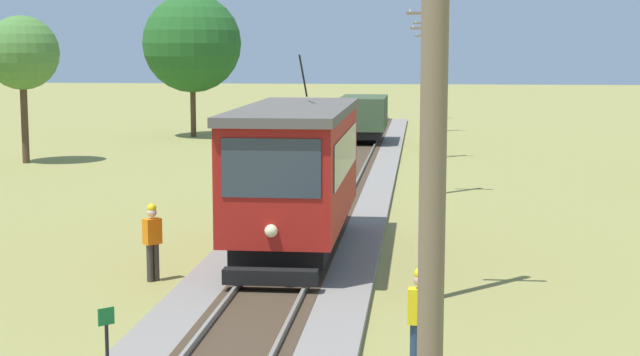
% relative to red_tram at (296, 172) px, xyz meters
% --- Properties ---
extents(red_tram, '(2.60, 8.54, 4.79)m').
position_rel_red_tram_xyz_m(red_tram, '(0.00, 0.00, 0.00)').
color(red_tram, maroon).
rests_on(red_tram, rail_right).
extents(freight_car, '(2.40, 5.20, 2.31)m').
position_rel_red_tram_xyz_m(freight_car, '(-0.00, 28.58, -0.64)').
color(freight_car, '#384C33').
rests_on(freight_car, rail_right).
extents(utility_pole_foreground, '(1.40, 0.61, 8.44)m').
position_rel_red_tram_xyz_m(utility_pole_foreground, '(3.21, -15.39, 2.12)').
color(utility_pole_foreground, '#7A664C').
rests_on(utility_pole_foreground, ground).
extents(utility_pole_near_tram, '(1.40, 0.43, 8.02)m').
position_rel_red_tram_xyz_m(utility_pole_near_tram, '(3.21, -3.85, 1.91)').
color(utility_pole_near_tram, '#7A664C').
rests_on(utility_pole_near_tram, ground).
extents(utility_pole_mid, '(1.40, 0.33, 7.31)m').
position_rel_red_tram_xyz_m(utility_pole_mid, '(3.21, 10.81, 1.56)').
color(utility_pole_mid, '#7A664C').
rests_on(utility_pole_mid, ground).
extents(utility_pole_far, '(1.40, 0.29, 6.96)m').
position_rel_red_tram_xyz_m(utility_pole_far, '(3.21, 22.26, 1.38)').
color(utility_pole_far, '#7A664C').
rests_on(utility_pole_far, ground).
extents(utility_pole_distant, '(1.40, 0.41, 7.61)m').
position_rel_red_tram_xyz_m(utility_pole_distant, '(3.21, 36.83, 1.71)').
color(utility_pole_distant, '#7A664C').
rests_on(utility_pole_distant, ground).
extents(utility_pole_horizon, '(1.40, 0.46, 6.88)m').
position_rel_red_tram_xyz_m(utility_pole_horizon, '(3.21, 47.91, 1.34)').
color(utility_pole_horizon, '#7A664C').
rests_on(utility_pole_horizon, ground).
extents(trackside_signal_marker, '(0.21, 0.21, 1.18)m').
position_rel_red_tram_xyz_m(trackside_signal_marker, '(-1.83, -9.37, -1.53)').
color(trackside_signal_marker, black).
rests_on(trackside_signal_marker, ground).
extents(track_worker, '(0.39, 0.26, 1.78)m').
position_rel_red_tram_xyz_m(track_worker, '(3.12, -8.65, -1.21)').
color(track_worker, navy).
rests_on(track_worker, ground).
extents(second_worker, '(0.43, 0.44, 1.78)m').
position_rel_red_tram_xyz_m(second_worker, '(-2.91, -2.79, -1.21)').
color(second_worker, '#38332D').
rests_on(second_worker, ground).
extents(tree_left_far, '(3.35, 3.35, 6.68)m').
position_rel_red_tram_xyz_m(tree_left_far, '(-14.87, 18.91, 2.78)').
color(tree_left_far, '#4C3823').
rests_on(tree_left_far, ground).
extents(tree_right_far, '(5.75, 5.75, 8.36)m').
position_rel_red_tram_xyz_m(tree_right_far, '(-10.30, 32.68, 3.28)').
color(tree_right_far, '#4C3823').
rests_on(tree_right_far, ground).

